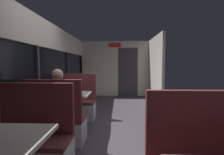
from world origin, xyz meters
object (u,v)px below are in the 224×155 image
Objects in this scene: coffee_cup_primary at (74,91)px; bench_near_window_facing_entry at (32,147)px; dining_table_mid_window at (67,98)px; bench_mid_window_facing_end at (56,124)px; bench_mid_window_facing_entry at (76,105)px; seated_passenger at (57,111)px.

bench_near_window_facing_entry is at bearing -95.69° from coffee_cup_primary.
bench_mid_window_facing_end is (0.00, -0.70, -0.31)m from dining_table_mid_window.
bench_near_window_facing_entry reaches higher than coffee_cup_primary.
bench_mid_window_facing_end is 1.00× the size of bench_mid_window_facing_entry.
seated_passenger reaches higher than bench_mid_window_facing_end.
bench_mid_window_facing_entry is 1.34m from seated_passenger.
seated_passenger is at bearing -90.00° from bench_mid_window_facing_entry.
bench_mid_window_facing_entry is (0.00, 1.40, 0.00)m from bench_mid_window_facing_end.
bench_near_window_facing_entry is 0.87× the size of seated_passenger.
seated_passenger reaches higher than dining_table_mid_window.
bench_near_window_facing_entry is 0.86m from bench_mid_window_facing_end.
dining_table_mid_window is 0.64m from seated_passenger.
bench_mid_window_facing_end is 1.40m from bench_mid_window_facing_entry.
dining_table_mid_window is 0.82× the size of bench_mid_window_facing_entry.
seated_passenger is (0.00, -0.63, -0.10)m from dining_table_mid_window.
bench_near_window_facing_entry is at bearing -90.00° from seated_passenger.
bench_near_window_facing_entry is 1.59m from dining_table_mid_window.
coffee_cup_primary is (0.15, -0.73, 0.46)m from bench_mid_window_facing_entry.
bench_mid_window_facing_end is 0.22m from seated_passenger.
seated_passenger is 14.00× the size of coffee_cup_primary.
bench_near_window_facing_entry is 0.95m from seated_passenger.
seated_passenger reaches higher than bench_mid_window_facing_entry.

